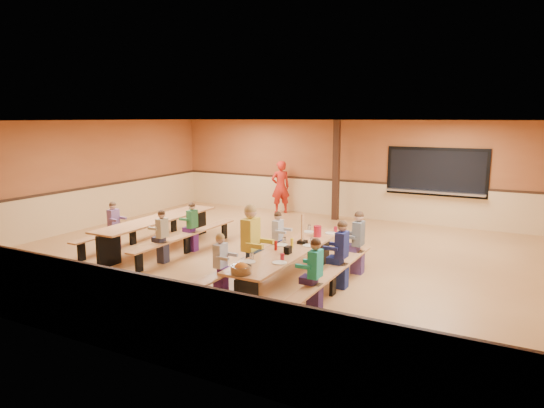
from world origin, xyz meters
The scene contains 23 objects.
ground centered at (0.00, 0.00, 0.00)m, with size 12.00×12.00×0.00m, color #A16D3D.
room_envelope centered at (0.00, 0.00, 0.69)m, with size 12.04×10.04×3.02m.
kitchen_pass_through centered at (2.60, 4.96, 1.49)m, with size 2.78×0.28×1.38m.
structural_post centered at (-0.20, 4.40, 1.50)m, with size 0.18×0.18×3.00m, color black.
cafeteria_table_main centered at (1.21, -1.66, 0.53)m, with size 1.91×3.70×0.74m.
cafeteria_table_second centered at (-2.70, -0.73, 0.53)m, with size 1.91×3.70×0.74m.
seated_child_white_left centered at (0.39, -2.69, 0.56)m, with size 0.33×0.27×1.12m, color silver, non-canonical shape.
seated_adult_yellow centered at (0.39, -1.68, 0.72)m, with size 0.49×0.40×1.45m, color gold, non-canonical shape.
seated_child_grey_left centered at (0.39, -0.57, 0.57)m, with size 0.33×0.27×1.13m, color silver, non-canonical shape.
seated_child_teal_right centered at (2.04, -2.47, 0.59)m, with size 0.36×0.29×1.18m, color teal, non-canonical shape.
seated_child_navy_right centered at (2.04, -1.25, 0.62)m, with size 0.38×0.31×1.24m, color navy, non-canonical shape.
seated_child_char_right centered at (2.04, -0.29, 0.62)m, with size 0.38×0.31×1.24m, color #575D62, non-canonical shape.
seated_child_purple_sec centered at (-3.52, -1.31, 0.57)m, with size 0.33×0.27×1.14m, color slate, non-canonical shape.
seated_child_green_sec centered at (-1.87, -0.50, 0.56)m, with size 0.33×0.27×1.13m, color #2B703C, non-canonical shape.
seated_child_tan_sec centered at (-1.87, -1.55, 0.56)m, with size 0.33×0.27×1.12m, color #B2A88B, non-canonical shape.
standing_woman centered at (-2.15, 4.55, 0.85)m, with size 0.62×0.41×1.70m, color red.
punch_pitcher centered at (1.31, -0.64, 0.85)m, with size 0.16×0.16×0.22m, color #AF1729.
chip_bowl centered at (1.18, -3.31, 0.81)m, with size 0.32×0.32×0.15m, color orange, non-canonical shape.
napkin_dispenser centered at (1.33, -2.00, 0.80)m, with size 0.10×0.14×0.13m, color black.
condiment_mustard centered at (1.21, -1.60, 0.82)m, with size 0.06×0.06×0.17m, color yellow.
condiment_ketchup centered at (1.04, -1.90, 0.82)m, with size 0.06×0.06×0.17m, color #B2140F.
table_paddle centered at (1.27, -1.26, 0.88)m, with size 0.16×0.16×0.56m.
place_settings centered at (1.21, -1.66, 0.80)m, with size 0.65×3.30×0.11m, color beige, non-canonical shape.
Camera 1 is at (4.89, -9.30, 3.07)m, focal length 32.00 mm.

